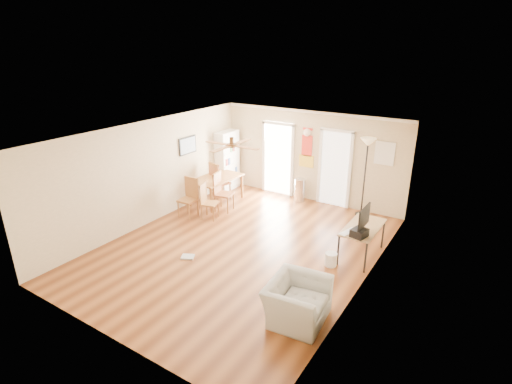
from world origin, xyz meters
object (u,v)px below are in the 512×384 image
Objects in this scene: wastebasket_b at (313,294)px; computer_desk at (362,241)px; dining_table at (217,190)px; dining_chair_right_b at (210,202)px; armchair at (297,301)px; dining_chair_right_a at (224,192)px; printer at (359,233)px; bookshelf at (227,161)px; trash_can at (300,190)px; dining_chair_near at (188,198)px; wastebasket_a at (331,259)px; dining_chair_far at (220,181)px; torchiere_lamp at (365,178)px.

computer_desk is at bearing 84.79° from wastebasket_b.
dining_table is at bearing 146.85° from wastebasket_b.
armchair is (3.75, -2.39, -0.13)m from dining_chair_right_b.
dining_chair_right_a is 3.37× the size of printer.
trash_can is (2.39, 0.27, -0.58)m from bookshelf.
armchair reaches higher than wastebasket_b.
printer is at bearing -3.60° from dining_chair_near.
dining_chair_right_b reaches higher than wastebasket_a.
dining_chair_right_b is at bearing 52.22° from armchair.
dining_chair_far is at bearing 144.98° from wastebasket_b.
torchiere_lamp reaches higher than dining_chair_far.
dining_table is 1.22m from dining_chair_near.
dining_chair_far is 0.53× the size of torchiere_lamp.
armchair is at bearing -38.34° from dining_table.
bookshelf is 1.74× the size of armchair.
printer is (4.05, -0.28, 0.31)m from dining_chair_right_b.
dining_chair_right_b reaches higher than printer.
torchiere_lamp is at bearing -73.80° from dining_chair_right_a.
bookshelf is at bearing -173.63° from trash_can.
bookshelf is 5.52m from printer.
torchiere_lamp is at bearing 97.00° from wastebasket_b.
dining_table is 1.14× the size of computer_desk.
dining_chair_far reaches higher than printer.
dining_chair_right_b is at bearing -176.93° from computer_desk.
armchair is (4.70, -4.46, -0.57)m from bookshelf.
wastebasket_a is at bearing -20.18° from dining_table.
trash_can is at bearing 49.00° from dining_chair_near.
computer_desk is (4.92, -1.86, -0.56)m from bookshelf.
dining_chair_far is 4.71m from computer_desk.
torchiere_lamp is at bearing -148.04° from dining_chair_far.
computer_desk is (0.70, -2.13, -0.70)m from torchiere_lamp.
dining_table reaches higher than computer_desk.
printer is at bearing -81.21° from computer_desk.
dining_chair_right_b is (0.55, -1.01, 0.10)m from dining_table.
dining_chair_near reaches higher than trash_can.
dining_chair_right_a reaches higher than computer_desk.
dining_chair_right_b is 1.39× the size of trash_can.
armchair is (4.32, -2.18, -0.17)m from dining_chair_near.
dining_chair_near is 4.19m from wastebasket_a.
computer_desk is at bearing 2.61° from dining_chair_near.
dining_chair_near is 1.52× the size of trash_can.
wastebasket_a is (-0.46, -0.23, -0.64)m from printer.
computer_desk reaches higher than wastebasket_b.
bookshelf is at bearing 110.52° from dining_table.
dining_chair_near is 3.61× the size of wastebasket_a.
dining_table is 4.71× the size of printer.
armchair is (2.31, -4.73, 0.00)m from trash_can.
dining_table is 1.40× the size of dining_chair_right_a.
wastebasket_b is at bearing -9.06° from armchair.
printer is at bearing -109.39° from dining_chair_right_b.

